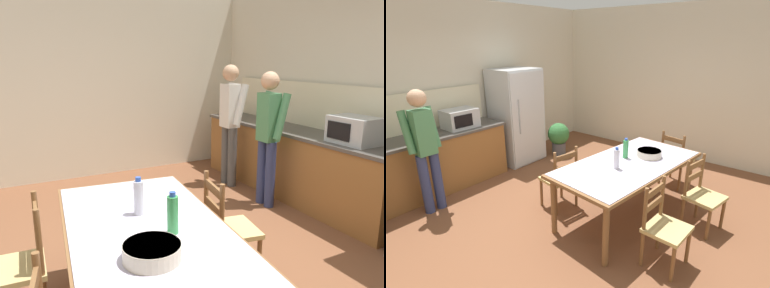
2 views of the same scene
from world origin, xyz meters
TOP-DOWN VIEW (x-y plane):
  - ground_plane at (0.00, 0.00)m, footprint 8.32×8.32m
  - wall_back at (0.00, 2.66)m, footprint 6.52×0.12m
  - wall_right at (3.26, 0.00)m, footprint 0.12×5.20m
  - kitchen_counter at (-1.12, 2.23)m, footprint 3.26×0.66m
  - refrigerator at (1.02, 2.19)m, footprint 0.82×0.73m
  - microwave at (-0.13, 2.21)m, footprint 0.50×0.39m
  - dining_table at (0.56, -0.48)m, footprint 2.13×1.23m
  - bottle_near_centre at (0.31, -0.46)m, footprint 0.07×0.07m
  - bottle_off_centre at (0.68, -0.37)m, footprint 0.07×0.07m
  - serving_bowl at (0.91, -0.60)m, footprint 0.32×0.32m
  - chair_side_near_left at (0.02, -1.23)m, footprint 0.44×0.42m
  - chair_side_near_right at (0.93, -1.33)m, footprint 0.49×0.47m
  - chair_head_end at (1.86, -0.62)m, footprint 0.47×0.48m
  - chair_side_far_left at (0.19, 0.36)m, footprint 0.48×0.47m
  - person_at_counter at (-0.96, 1.69)m, footprint 0.42×0.29m
  - potted_plant at (1.71, 1.76)m, footprint 0.44×0.44m

SIDE VIEW (x-z plane):
  - ground_plane at x=0.00m, z-range 0.00..0.00m
  - potted_plant at x=1.71m, z-range 0.05..0.72m
  - chair_side_near_left at x=0.02m, z-range -0.01..0.90m
  - chair_side_near_right at x=0.93m, z-range -0.01..0.90m
  - chair_head_end at x=1.86m, z-range -0.01..0.90m
  - chair_side_far_left at x=0.19m, z-range -0.01..0.90m
  - kitchen_counter at x=-1.12m, z-range 0.00..0.92m
  - dining_table at x=0.56m, z-range 0.32..1.10m
  - serving_bowl at x=0.91m, z-range 0.79..0.88m
  - refrigerator at x=1.02m, z-range 0.00..1.76m
  - bottle_near_centre at x=0.31m, z-range 0.78..1.05m
  - bottle_off_centre at x=0.68m, z-range 0.78..1.05m
  - person_at_counter at x=-0.96m, z-range 0.10..1.79m
  - microwave at x=-0.13m, z-range 0.92..1.22m
  - wall_back at x=0.00m, z-range 0.00..2.90m
  - wall_right at x=3.26m, z-range 0.00..2.90m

